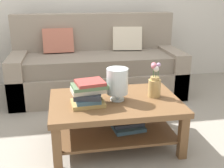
% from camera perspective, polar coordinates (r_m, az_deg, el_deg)
% --- Properties ---
extents(ground_plane, '(10.00, 10.00, 0.00)m').
position_cam_1_polar(ground_plane, '(3.02, -1.40, -8.33)').
color(ground_plane, gray).
extents(couch, '(2.23, 0.90, 1.06)m').
position_cam_1_polar(couch, '(3.81, -3.07, 3.40)').
color(couch, gray).
rests_on(couch, ground).
extents(coffee_table, '(1.15, 0.78, 0.44)m').
position_cam_1_polar(coffee_table, '(2.55, 0.72, -5.76)').
color(coffee_table, brown).
rests_on(coffee_table, ground).
extents(book_stack_main, '(0.32, 0.25, 0.21)m').
position_cam_1_polar(book_stack_main, '(2.37, -4.84, -1.88)').
color(book_stack_main, tan).
rests_on(book_stack_main, coffee_table).
extents(glass_hurricane_vase, '(0.19, 0.19, 0.29)m').
position_cam_1_polar(glass_hurricane_vase, '(2.44, 1.08, 0.44)').
color(glass_hurricane_vase, silver).
rests_on(glass_hurricane_vase, coffee_table).
extents(flower_pitcher, '(0.12, 0.12, 0.32)m').
position_cam_1_polar(flower_pitcher, '(2.57, 8.68, 0.04)').
color(flower_pitcher, tan).
rests_on(flower_pitcher, coffee_table).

